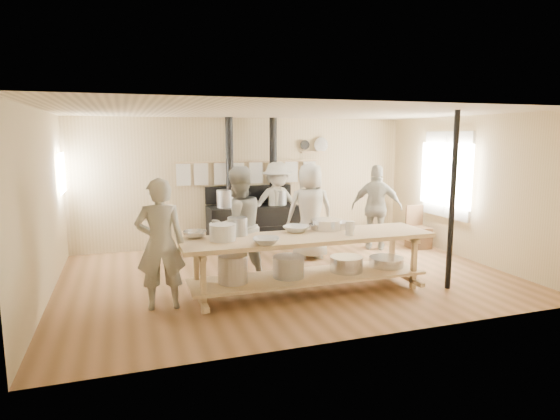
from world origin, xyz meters
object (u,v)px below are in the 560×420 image
at_px(cook_center, 310,211).
at_px(prep_table, 308,258).
at_px(roasting_pan, 338,225).
at_px(cook_far_left, 160,244).
at_px(cook_left, 238,227).
at_px(stove, 252,222).
at_px(cook_right, 377,207).
at_px(cook_by_window, 277,205).
at_px(chair, 418,235).

bearing_deg(cook_center, prep_table, 75.04).
bearing_deg(roasting_pan, cook_far_left, -174.25).
height_order(prep_table, cook_center, cook_center).
bearing_deg(cook_left, stove, -123.99).
distance_m(cook_far_left, roasting_pan, 2.66).
xyz_separation_m(prep_table, cook_left, (-0.85, 0.69, 0.38)).
relative_size(cook_right, roasting_pan, 4.05).
bearing_deg(roasting_pan, prep_table, -152.08).
relative_size(prep_table, cook_center, 2.05).
distance_m(stove, cook_far_left, 3.60).
bearing_deg(cook_left, cook_by_window, -135.43).
bearing_deg(prep_table, cook_by_window, 80.49).
bearing_deg(cook_far_left, chair, -156.29).
height_order(cook_right, roasting_pan, cook_right).
relative_size(stove, cook_by_window, 1.51).
relative_size(stove, prep_table, 0.72).
distance_m(prep_table, roasting_pan, 0.80).
bearing_deg(cook_right, chair, -155.92).
height_order(stove, chair, stove).
distance_m(cook_far_left, cook_center, 3.29).
distance_m(prep_table, cook_center, 2.00).
distance_m(stove, prep_table, 3.02).
xyz_separation_m(cook_left, cook_center, (1.62, 1.12, -0.02)).
bearing_deg(cook_right, cook_by_window, 10.19).
bearing_deg(roasting_pan, cook_right, 45.89).
relative_size(cook_far_left, cook_left, 0.96).
bearing_deg(chair, cook_by_window, 160.75).
relative_size(cook_far_left, cook_by_window, 1.00).
bearing_deg(cook_left, prep_table, 127.38).
xyz_separation_m(cook_left, cook_by_window, (1.33, 2.16, -0.04)).
xyz_separation_m(chair, roasting_pan, (-2.54, -1.55, 0.65)).
xyz_separation_m(prep_table, cook_right, (2.28, 2.04, 0.32)).
bearing_deg(cook_right, cook_center, 42.95).
xyz_separation_m(cook_right, chair, (0.88, -0.16, -0.59)).
bearing_deg(cook_far_left, stove, -120.06).
distance_m(stove, cook_right, 2.50).
relative_size(cook_center, cook_right, 1.05).
xyz_separation_m(cook_center, roasting_pan, (-0.14, -1.48, 0.02)).
relative_size(prep_table, cook_left, 2.00).
bearing_deg(cook_center, chair, -170.40).
relative_size(cook_left, cook_center, 1.02).
xyz_separation_m(prep_table, cook_far_left, (-2.02, 0.06, 0.34)).
bearing_deg(prep_table, cook_left, 141.19).
bearing_deg(prep_table, roasting_pan, 27.92).
distance_m(cook_by_window, chair, 2.92).
relative_size(cook_left, cook_by_window, 1.04).
bearing_deg(cook_center, cook_left, 42.72).
bearing_deg(cook_far_left, cook_by_window, -127.53).
xyz_separation_m(cook_by_window, roasting_pan, (0.15, -2.52, 0.03)).
relative_size(cook_by_window, roasting_pan, 4.15).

